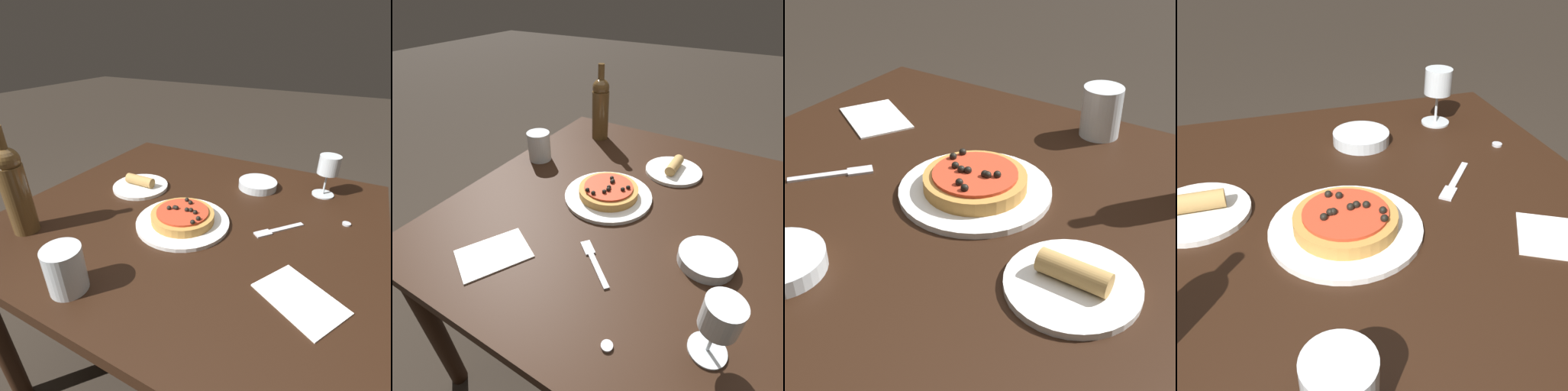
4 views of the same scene
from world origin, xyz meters
TOP-DOWN VIEW (x-y plane):
  - ground_plane at (0.00, 0.00)m, footprint 14.00×14.00m
  - dining_table at (0.00, 0.00)m, footprint 1.11×1.02m
  - dinner_plate at (-0.00, 0.07)m, footprint 0.28×0.28m
  - pizza at (-0.00, 0.07)m, footprint 0.19×0.19m
  - wine_glass at (-0.35, -0.33)m, footprint 0.07×0.07m
  - wine_bottle at (0.38, 0.31)m, footprint 0.07×0.07m
  - water_cup at (0.09, 0.42)m, footprint 0.09×0.09m
  - side_bowl at (-0.12, -0.27)m, footprint 0.14×0.14m
  - fork at (-0.26, -0.03)m, footprint 0.12×0.13m
  - side_plate at (0.26, -0.07)m, footprint 0.20×0.20m
  - paper_napkin at (-0.37, 0.20)m, footprint 0.21×0.19m
  - bottle_cap at (-0.44, -0.16)m, footprint 0.02×0.02m

SIDE VIEW (x-z plane):
  - ground_plane at x=0.00m, z-range 0.00..0.00m
  - dining_table at x=0.00m, z-range 0.27..1.00m
  - paper_napkin at x=-0.37m, z-range 0.73..0.73m
  - fork at x=-0.26m, z-range 0.73..0.73m
  - bottle_cap at x=-0.44m, z-range 0.73..0.73m
  - dinner_plate at x=0.00m, z-range 0.73..0.74m
  - side_plate at x=0.26m, z-range 0.72..0.76m
  - side_bowl at x=-0.12m, z-range 0.73..0.76m
  - pizza at x=0.00m, z-range 0.73..0.78m
  - water_cup at x=0.09m, z-range 0.73..0.84m
  - wine_glass at x=-0.35m, z-range 0.76..0.91m
  - wine_bottle at x=0.38m, z-range 0.71..1.02m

